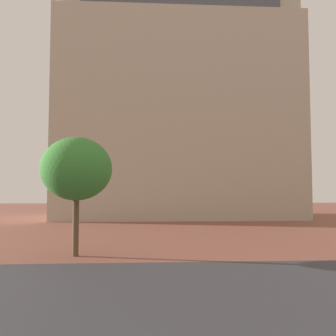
{
  "coord_description": "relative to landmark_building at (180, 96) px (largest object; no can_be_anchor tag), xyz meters",
  "views": [
    {
      "loc": [
        -0.38,
        0.06,
        2.73
      ],
      "look_at": [
        0.38,
        12.31,
        3.46
      ],
      "focal_mm": 37.96,
      "sensor_mm": 36.0,
      "label": 1
    }
  ],
  "objects": [
    {
      "name": "ground_plane",
      "position": [
        -3.02,
        -24.95,
        -12.05
      ],
      "size": [
        120.0,
        120.0,
        0.0
      ],
      "primitive_type": "plane",
      "color": "brown"
    },
    {
      "name": "tree_curb_far",
      "position": [
        -6.27,
        -20.05,
        -8.5
      ],
      "size": [
        2.91,
        2.91,
        4.88
      ],
      "color": "brown",
      "rests_on": "ground_plane"
    },
    {
      "name": "landmark_building",
      "position": [
        0.0,
        0.0,
        0.0
      ],
      "size": [
        22.83,
        10.25,
        39.33
      ],
      "color": "#B2A893",
      "rests_on": "ground_plane"
    },
    {
      "name": "street_asphalt_strip",
      "position": [
        -3.02,
        -25.66,
        -12.05
      ],
      "size": [
        120.0,
        8.35,
        0.0
      ],
      "primitive_type": "cube",
      "color": "#38383D",
      "rests_on": "ground_plane"
    }
  ]
}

